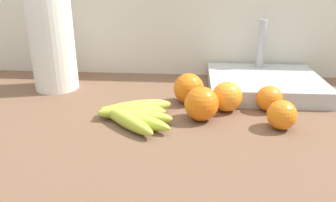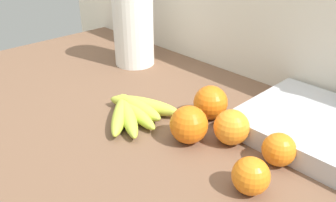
{
  "view_description": "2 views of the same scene",
  "coord_description": "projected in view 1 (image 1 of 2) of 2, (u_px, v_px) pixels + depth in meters",
  "views": [
    {
      "loc": [
        0.1,
        -0.75,
        1.21
      ],
      "look_at": [
        0.04,
        0.02,
        0.91
      ],
      "focal_mm": 35.99,
      "sensor_mm": 36.0,
      "label": 1
    },
    {
      "loc": [
        0.53,
        -0.46,
        1.3
      ],
      "look_at": [
        0.02,
        0.04,
        0.92
      ],
      "focal_mm": 36.48,
      "sensor_mm": 36.0,
      "label": 2
    }
  ],
  "objects": [
    {
      "name": "wall_back",
      "position": [
        166.0,
        128.0,
        1.28
      ],
      "size": [
        1.9,
        0.06,
        1.3
      ],
      "primitive_type": "cube",
      "color": "silver",
      "rests_on": "ground"
    },
    {
      "name": "orange_back_right",
      "position": [
        227.0,
        97.0,
        0.85
      ],
      "size": [
        0.08,
        0.08,
        0.08
      ],
      "primitive_type": "sphere",
      "color": "orange",
      "rests_on": "counter"
    },
    {
      "name": "orange_right",
      "position": [
        201.0,
        103.0,
        0.8
      ],
      "size": [
        0.08,
        0.08,
        0.08
      ],
      "primitive_type": "sphere",
      "color": "orange",
      "rests_on": "counter"
    },
    {
      "name": "orange_far_right",
      "position": [
        282.0,
        115.0,
        0.76
      ],
      "size": [
        0.07,
        0.07,
        0.07
      ],
      "primitive_type": "sphere",
      "color": "orange",
      "rests_on": "counter"
    },
    {
      "name": "orange_front",
      "position": [
        269.0,
        99.0,
        0.86
      ],
      "size": [
        0.07,
        0.07,
        0.07
      ],
      "primitive_type": "sphere",
      "color": "orange",
      "rests_on": "counter"
    },
    {
      "name": "orange_back_left",
      "position": [
        189.0,
        88.0,
        0.91
      ],
      "size": [
        0.08,
        0.08,
        0.08
      ],
      "primitive_type": "sphere",
      "color": "orange",
      "rests_on": "counter"
    },
    {
      "name": "banana_bunch",
      "position": [
        133.0,
        114.0,
        0.8
      ],
      "size": [
        0.2,
        0.2,
        0.04
      ],
      "color": "#B8C93F",
      "rests_on": "counter"
    },
    {
      "name": "sink_basin",
      "position": [
        264.0,
        83.0,
        1.0
      ],
      "size": [
        0.33,
        0.29,
        0.2
      ],
      "color": "#B7BABF",
      "rests_on": "counter"
    },
    {
      "name": "paper_towel_roll",
      "position": [
        52.0,
        45.0,
        0.99
      ],
      "size": [
        0.13,
        0.13,
        0.3
      ],
      "color": "white",
      "rests_on": "counter"
    }
  ]
}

